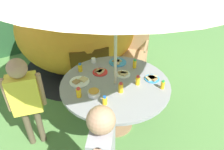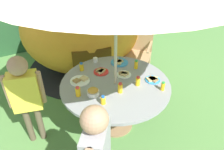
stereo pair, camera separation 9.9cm
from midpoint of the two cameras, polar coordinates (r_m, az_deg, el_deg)
The scene contains 21 objects.
ground_plane at distance 3.09m, azimuth 1.71°, elevation -13.18°, with size 10.00×10.00×0.02m, color #548442.
garden_table at distance 2.69m, azimuth 1.92°, elevation -4.55°, with size 1.36×1.36×0.72m.
wooden_chair at distance 3.80m, azimuth 7.30°, elevation 7.09°, with size 0.70×0.71×0.98m.
dome_tent at distance 3.98m, azimuth -7.43°, elevation 12.44°, with size 2.61×2.61×1.64m.
child_in_pink_shirt at distance 3.45m, azimuth -4.54°, elevation 7.58°, with size 0.20×0.39×1.14m.
child_in_yellow_shirt at distance 2.54m, azimuth -21.44°, elevation -4.23°, with size 0.41×0.25×1.23m.
child_in_grey_shirt at distance 1.81m, azimuth -2.59°, elevation -19.66°, with size 0.34×0.37×1.26m.
snack_bowl at distance 2.40m, azimuth -3.96°, elevation -4.60°, with size 0.14×0.14×0.08m.
plate_far_right at distance 2.74m, azimuth 4.27°, elevation 0.24°, with size 0.19×0.19×0.03m.
plate_back_edge at distance 2.65m, azimuth -7.56°, elevation -1.47°, with size 0.25×0.25×0.03m.
plate_mid_right at distance 2.69m, azimuth 11.99°, elevation -1.19°, with size 0.19×0.19×0.03m.
plate_front_edge at distance 2.79m, azimuth -2.00°, elevation 0.96°, with size 0.20×0.20×0.03m.
plate_near_right at distance 3.00m, azimuth 2.90°, elevation 3.49°, with size 0.25×0.25×0.03m.
juice_bottle_near_left at distance 2.88m, azimuth 7.52°, elevation 2.82°, with size 0.05×0.05×0.13m.
juice_bottle_far_left at distance 2.27m, azimuth -1.16°, elevation -6.84°, with size 0.05×0.05×0.10m.
juice_bottle_center_front at distance 2.54m, azimuth 14.68°, elevation -3.00°, with size 0.05×0.05×0.11m.
juice_bottle_center_back at distance 2.42m, azimuth 3.41°, elevation -3.53°, with size 0.06×0.06×0.13m.
juice_bottle_mid_left at distance 2.56m, azimuth 8.11°, elevation -1.67°, with size 0.05×0.05×0.12m.
juice_bottle_spot_a at distance 2.39m, azimuth -8.03°, elevation -4.49°, with size 0.06×0.06×0.12m.
juice_bottle_spot_b at distance 2.83m, azimuth -7.26°, elevation 2.20°, with size 0.06×0.06×0.12m.
cup_near at distance 3.02m, azimuth -3.56°, elevation 4.10°, with size 0.06×0.06×0.07m, color white.
Camera 2 is at (-1.04, -1.82, 2.26)m, focal length 33.79 mm.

